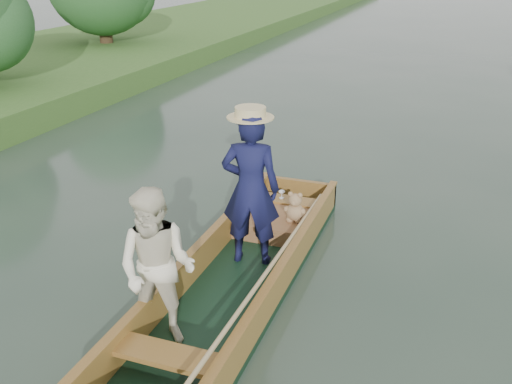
% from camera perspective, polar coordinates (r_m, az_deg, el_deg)
% --- Properties ---
extents(ground, '(120.00, 120.00, 0.00)m').
position_cam_1_polar(ground, '(6.49, -1.83, -9.71)').
color(ground, '#283D30').
rests_on(ground, ground).
extents(punt, '(1.29, 5.00, 1.94)m').
position_cam_1_polar(punt, '(6.16, -3.12, -5.30)').
color(punt, black).
rests_on(punt, ground).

